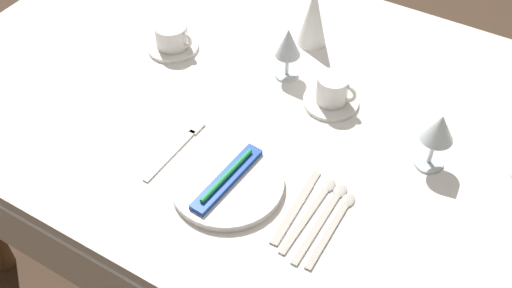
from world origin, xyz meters
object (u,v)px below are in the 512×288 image
coffee_cup_right (172,36)px  toothbrush_package (227,178)px  spoon_dessert (326,213)px  spoon_tea (336,220)px  dinner_knife (295,208)px  wine_glass_centre (288,45)px  wine_glass_left (439,130)px  fork_outer (177,148)px  dinner_plate (227,183)px  napkin_folded (313,16)px  spoon_soup (314,206)px  coffee_cup_left (333,89)px

coffee_cup_right → toothbrush_package: bearing=-40.7°
spoon_dessert → spoon_tea: same height
dinner_knife → spoon_tea: 0.09m
wine_glass_centre → wine_glass_left: wine_glass_left is taller
fork_outer → toothbrush_package: bearing=-12.0°
dinner_plate → napkin_folded: (-0.07, 0.54, 0.08)m
spoon_soup → coffee_cup_right: (-0.56, 0.28, 0.04)m
dinner_plate → wine_glass_left: size_ratio=1.67×
toothbrush_package → dinner_knife: 0.16m
coffee_cup_left → fork_outer: bearing=-126.8°
coffee_cup_left → coffee_cup_right: bearing=-177.6°
dinner_knife → wine_glass_left: wine_glass_left is taller
spoon_tea → spoon_soup: bearing=169.0°
spoon_soup → spoon_dessert: 0.03m
dinner_plate → fork_outer: bearing=168.0°
spoon_soup → wine_glass_centre: bearing=126.4°
coffee_cup_left → spoon_tea: bearing=-62.8°
dinner_plate → wine_glass_centre: 0.40m
napkin_folded → spoon_tea: bearing=-58.1°
spoon_tea → wine_glass_left: 0.29m
spoon_dessert → napkin_folded: size_ratio=1.34×
toothbrush_package → spoon_soup: 0.19m
fork_outer → dinner_plate: bearing=-12.0°
fork_outer → wine_glass_centre: size_ratio=1.47×
fork_outer → coffee_cup_left: 0.39m
spoon_dessert → coffee_cup_right: bearing=154.2°
spoon_tea → wine_glass_left: (0.11, 0.25, 0.10)m
spoon_tea → coffee_cup_right: bearing=154.7°
fork_outer → coffee_cup_right: 0.37m
fork_outer → dinner_knife: bearing=-2.7°
spoon_soup → wine_glass_left: size_ratio=1.51×
coffee_cup_left → wine_glass_left: size_ratio=0.69×
fork_outer → wine_glass_left: size_ratio=1.43×
spoon_dessert → wine_glass_centre: 0.45m
dinner_knife → coffee_cup_right: coffee_cup_right is taller
spoon_tea → wine_glass_left: size_ratio=1.44×
spoon_dessert → coffee_cup_left: coffee_cup_left is taller
dinner_knife → spoon_dessert: (0.06, 0.02, -0.00)m
dinner_plate → wine_glass_centre: (-0.07, 0.38, 0.09)m
toothbrush_package → napkin_folded: 0.55m
coffee_cup_right → fork_outer: bearing=-52.7°
spoon_dessert → wine_glass_centre: (-0.28, 0.34, 0.09)m
fork_outer → wine_glass_centre: 0.37m
coffee_cup_left → wine_glass_centre: size_ratio=0.71×
dinner_knife → wine_glass_left: 0.34m
dinner_plate → wine_glass_left: bearing=38.9°
fork_outer → coffee_cup_right: coffee_cup_right is taller
dinner_plate → wine_glass_left: wine_glass_left is taller
spoon_soup → wine_glass_centre: (-0.25, 0.34, 0.09)m
coffee_cup_right → wine_glass_centre: size_ratio=0.76×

